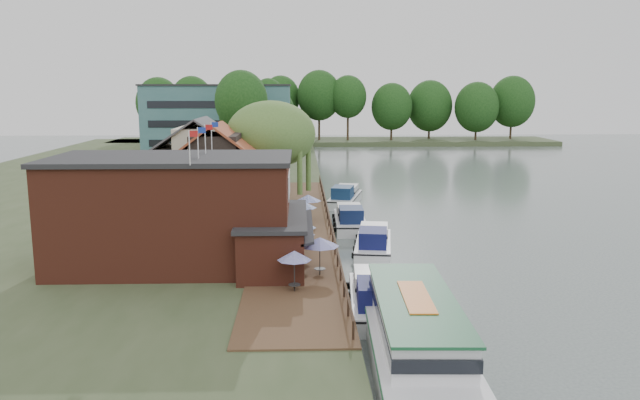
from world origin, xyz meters
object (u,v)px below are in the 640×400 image
object	(u,v)px
umbrella_0	(294,271)
umbrella_2	(299,244)
hotel_block	(219,119)
cottage_c	(247,151)
umbrella_1	(320,256)
umbrella_4	(294,227)
cruiser_0	(375,292)
willow	(271,155)
umbrella_5	(303,215)
umbrella_6	(308,208)
pub	(204,211)
umbrella_3	(301,237)
tour_boat	(418,336)
cruiser_1	(373,239)
cottage_b	(202,159)
cruiser_2	(350,216)
cruiser_3	(345,194)
swan	(400,323)
cottage_a	(218,172)

from	to	relation	value
umbrella_0	umbrella_2	world-z (taller)	same
hotel_block	umbrella_0	distance (m)	78.29
cottage_c	umbrella_0	distance (m)	40.44
umbrella_1	umbrella_4	distance (m)	8.50
cottage_c	cruiser_0	distance (m)	42.00
willow	umbrella_5	distance (m)	11.31
umbrella_1	umbrella_6	size ratio (longest dim) A/B	1.02
pub	hotel_block	xyz separation A→B (m)	(-8.00, 71.00, 2.50)
umbrella_3	tour_boat	bearing A→B (deg)	-72.60
cruiser_0	tour_boat	xyz separation A→B (m)	(1.00, -7.62, 0.50)
umbrella_5	cruiser_1	distance (m)	6.50
cottage_b	umbrella_2	distance (m)	26.87
umbrella_5	cruiser_2	xyz separation A→B (m)	(4.24, 5.18, -1.16)
hotel_block	umbrella_3	world-z (taller)	hotel_block
umbrella_1	tour_boat	size ratio (longest dim) A/B	0.16
umbrella_0	umbrella_3	bearing A→B (deg)	87.36
hotel_block	umbrella_5	xyz separation A→B (m)	(14.54, -61.16, -4.86)
cruiser_3	swan	size ratio (longest dim) A/B	21.35
cottage_c	tour_boat	xyz separation A→B (m)	(11.49, -48.08, -3.59)
umbrella_0	umbrella_6	distance (m)	18.91
umbrella_3	hotel_block	bearing A→B (deg)	101.79
umbrella_2	cruiser_3	distance (m)	27.15
cottage_c	umbrella_6	bearing A→B (deg)	-71.67
umbrella_1	cruiser_0	world-z (taller)	umbrella_1
pub	cottage_c	size ratio (longest dim) A/B	2.35
pub	umbrella_0	distance (m)	8.69
umbrella_1	swan	size ratio (longest dim) A/B	5.52
umbrella_0	umbrella_2	bearing A→B (deg)	87.94
hotel_block	willow	xyz separation A→B (m)	(11.50, -51.00, -0.94)
umbrella_4	cruiser_1	distance (m)	6.25
umbrella_3	tour_boat	xyz separation A→B (m)	(5.17, -16.51, -0.63)
umbrella_6	cruiser_2	distance (m)	4.48
pub	umbrella_0	world-z (taller)	pub
umbrella_6	cottage_c	bearing A→B (deg)	108.33
umbrella_5	umbrella_2	bearing A→B (deg)	-92.31
cottage_c	cruiser_1	size ratio (longest dim) A/B	0.91
cottage_a	swan	xyz separation A→B (m)	(12.60, -23.73, -5.03)
umbrella_1	swan	distance (m)	7.55
cottage_c	umbrella_3	bearing A→B (deg)	-78.69
hotel_block	swan	bearing A→B (deg)	-76.19
cruiser_0	swan	world-z (taller)	cruiser_0
willow	cruiser_0	distance (m)	27.83
tour_boat	cottage_a	bearing A→B (deg)	115.28
umbrella_4	cruiser_0	xyz separation A→B (m)	(4.66, -12.05, -1.13)
umbrella_3	tour_boat	size ratio (longest dim) A/B	0.16
umbrella_0	cruiser_3	size ratio (longest dim) A/B	0.25
cottage_c	umbrella_6	xyz separation A→B (m)	(6.96, -21.00, -2.96)
willow	swan	xyz separation A→B (m)	(8.10, -28.73, -5.99)
umbrella_6	cruiser_3	world-z (taller)	umbrella_6
willow	umbrella_1	distance (m)	23.42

